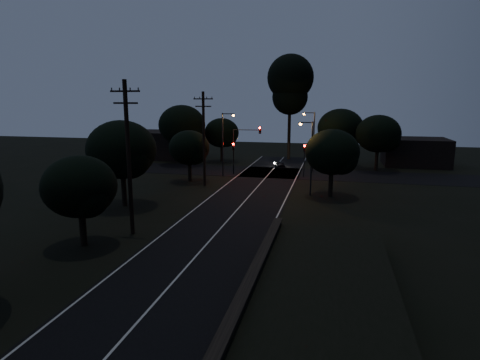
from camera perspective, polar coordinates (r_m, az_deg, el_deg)
The scene contains 22 objects.
road_surface at distance 43.52m, azimuth 2.13°, elevation -1.41°, with size 60.00×70.00×0.03m.
retaining_wall at distance 16.28m, azimuth 10.64°, elevation -22.51°, with size 6.93×26.00×1.60m.
utility_pole_mid at distance 29.41m, azimuth -15.57°, elevation 3.34°, with size 2.20×0.30×11.00m.
utility_pole_far at distance 45.00m, azimuth -5.17°, elevation 6.04°, with size 2.20×0.30×10.50m.
tree_left_b at distance 28.07m, azimuth -21.68°, elevation -1.12°, with size 4.80×4.80×6.11m.
tree_left_c at distance 37.52m, azimuth -16.28°, elevation 3.94°, with size 6.22×6.22×7.85m.
tree_left_d at distance 47.71m, azimuth -7.09°, elevation 4.45°, with size 4.81×4.81×6.10m.
tree_far_nw at distance 62.96m, azimuth -2.49°, elevation 6.61°, with size 5.37×5.37×6.81m.
tree_far_w at distance 60.59m, azimuth -8.08°, elevation 7.60°, with size 6.95×6.95×8.86m.
tree_far_ne at distance 60.57m, azimuth 14.30°, elevation 7.02°, with size 6.60×6.60×8.35m.
tree_far_e at distance 57.95m, azimuth 19.28°, elevation 6.09°, with size 6.00×6.00×7.61m.
tree_right_a at distance 40.78m, azimuth 13.23°, elevation 3.71°, with size 5.35×5.35×6.80m.
tall_pine at distance 65.97m, azimuth 7.16°, elevation 13.40°, with size 7.35×7.35×16.71m.
building_left at distance 68.95m, azimuth -11.03°, elevation 4.98°, with size 10.00×8.00×4.40m, color black.
building_right at distance 65.11m, azimuth 23.63°, elevation 3.69°, with size 9.00×7.00×4.00m, color black.
signal_left at distance 52.53m, azimuth -0.94°, elevation 3.94°, with size 0.28×0.35×4.10m.
signal_right at distance 51.11m, azimuth 9.14°, elevation 3.59°, with size 0.28×0.35×4.10m.
signal_mast at distance 51.98m, azimuth 0.87°, elevation 5.53°, with size 3.70×0.35×6.25m.
streetlight_a at distance 50.60m, azimuth -2.27°, elevation 5.70°, with size 1.66×0.26×8.00m.
streetlight_b at distance 54.84m, azimuth 10.24°, elevation 5.97°, with size 1.66×0.26×8.00m.
streetlight_c at distance 40.95m, azimuth 9.92°, elevation 3.79°, with size 1.46×0.26×7.50m.
car at distance 57.15m, azimuth 5.71°, elevation 2.16°, with size 1.27×3.15×1.07m, color black.
Camera 1 is at (8.04, -10.55, 9.65)m, focal length 30.00 mm.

